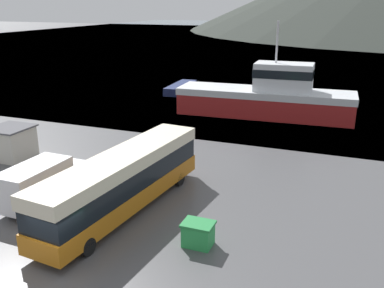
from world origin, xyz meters
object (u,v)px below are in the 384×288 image
(delivery_van, at_px, (43,181))
(fishing_boat, at_px, (268,96))
(small_boat, at_px, (181,88))
(dock_kiosk, at_px, (12,142))
(storage_bin, at_px, (198,234))
(tour_bus, at_px, (124,180))

(delivery_van, relative_size, fishing_boat, 0.35)
(delivery_van, xyz_separation_m, small_boat, (-5.29, 33.43, -0.82))
(fishing_boat, bearing_deg, dock_kiosk, 138.87)
(storage_bin, bearing_deg, fishing_boat, 94.57)
(tour_bus, distance_m, storage_bin, 5.64)
(storage_bin, relative_size, dock_kiosk, 0.51)
(tour_bus, distance_m, delivery_van, 5.08)
(storage_bin, distance_m, dock_kiosk, 18.59)
(tour_bus, height_order, storage_bin, tour_bus)
(dock_kiosk, bearing_deg, delivery_van, -35.83)
(delivery_van, relative_size, small_boat, 0.84)
(delivery_van, height_order, dock_kiosk, delivery_van)
(delivery_van, height_order, storage_bin, delivery_van)
(fishing_boat, bearing_deg, small_boat, 54.18)
(tour_bus, height_order, fishing_boat, fishing_boat)
(tour_bus, height_order, dock_kiosk, tour_bus)
(dock_kiosk, xyz_separation_m, small_boat, (2.01, 28.16, -0.73))
(storage_bin, bearing_deg, small_boat, 114.03)
(tour_bus, xyz_separation_m, fishing_boat, (3.07, 24.05, 0.20))
(storage_bin, relative_size, small_boat, 0.20)
(delivery_van, xyz_separation_m, fishing_boat, (8.06, 24.82, 0.78))
(storage_bin, height_order, small_boat, storage_bin)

